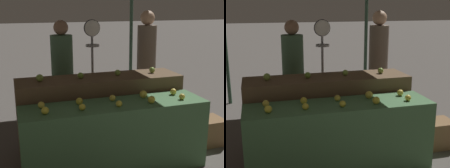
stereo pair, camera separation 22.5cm
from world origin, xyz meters
The scene contains 20 objects.
display_counter_front centered at (0.00, 0.00, 0.41)m, with size 2.12×0.55×0.82m, color #4C7A4C.
display_counter_back centered at (0.00, 0.60, 0.50)m, with size 2.12×0.55×1.00m, color brown.
apple_front_0 centered at (-0.79, -0.10, 0.86)m, with size 0.08×0.08×0.08m, color gold.
apple_front_1 centered at (-0.41, -0.10, 0.86)m, with size 0.07×0.07×0.07m, color gold.
apple_front_2 centered at (0.00, -0.12, 0.86)m, with size 0.07×0.07×0.07m, color gold.
apple_front_3 centered at (0.39, -0.11, 0.86)m, with size 0.09×0.09×0.09m, color gold.
apple_front_4 centered at (0.79, -0.10, 0.86)m, with size 0.07×0.07×0.07m, color yellow.
apple_front_5 centered at (-0.81, 0.11, 0.86)m, with size 0.07×0.07×0.07m, color yellow.
apple_front_6 centered at (-0.39, 0.10, 0.86)m, with size 0.08×0.08×0.08m, color gold.
apple_front_7 centered at (0.00, 0.11, 0.86)m, with size 0.07×0.07×0.07m, color yellow.
apple_front_8 centered at (0.39, 0.11, 0.87)m, with size 0.09×0.09×0.09m, color yellow.
apple_front_9 centered at (0.79, 0.11, 0.86)m, with size 0.08×0.08×0.08m, color yellow.
apple_back_0 centered at (-0.76, 0.61, 1.04)m, with size 0.09×0.09×0.09m, color #8EB247.
apple_back_1 centered at (-0.26, 0.59, 1.04)m, with size 0.08×0.08×0.08m, color #7AA338.
apple_back_2 centered at (0.24, 0.61, 1.04)m, with size 0.08×0.08×0.08m, color #8EB247.
apple_back_3 centered at (0.74, 0.61, 1.04)m, with size 0.08×0.08×0.08m, color #8EB247.
produce_scale centered at (0.09, 1.29, 1.21)m, with size 0.24×0.20×1.69m.
person_vendor_at_scale centered at (-0.33, 1.52, 0.98)m, with size 0.42×0.42×1.68m.
person_customer_left centered at (1.10, 1.58, 1.07)m, with size 0.39×0.39×1.81m.
wooden_crate_side centered at (1.49, 0.28, 0.18)m, with size 0.37×0.37×0.37m, color olive.
Camera 2 is at (-0.89, -3.21, 1.91)m, focal length 50.00 mm.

